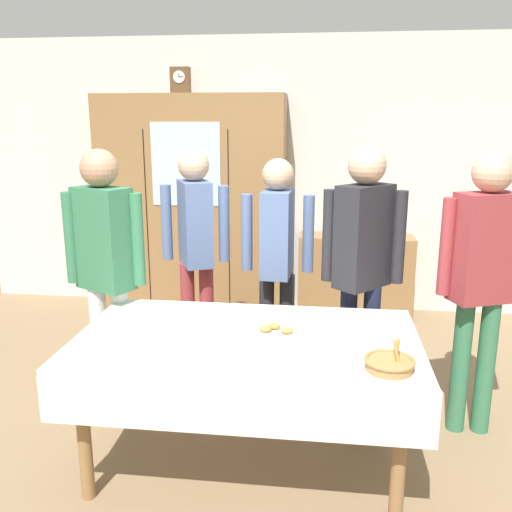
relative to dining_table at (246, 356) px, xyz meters
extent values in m
plane|color=#846B4C|center=(0.00, 0.24, -0.68)|extent=(12.00, 12.00, 0.00)
cube|color=silver|center=(0.00, 2.89, 0.67)|extent=(6.40, 0.10, 2.70)
cylinder|color=olive|center=(-0.78, -0.36, -0.31)|extent=(0.07, 0.07, 0.75)
cylinder|color=olive|center=(0.78, -0.36, -0.31)|extent=(0.07, 0.07, 0.75)
cylinder|color=olive|center=(-0.78, 0.43, -0.31)|extent=(0.07, 0.07, 0.75)
cylinder|color=olive|center=(0.78, 0.43, -0.31)|extent=(0.07, 0.07, 0.75)
cube|color=white|center=(0.00, 0.04, 0.08)|extent=(1.85, 1.07, 0.03)
cube|color=white|center=(0.00, -0.50, -0.05)|extent=(1.85, 0.01, 0.24)
cube|color=olive|center=(-0.90, 2.59, 0.39)|extent=(1.82, 0.45, 2.15)
cube|color=silver|center=(-0.90, 2.36, 0.82)|extent=(0.66, 0.01, 0.77)
cube|color=black|center=(-1.30, 2.36, 0.28)|extent=(0.01, 0.01, 1.72)
cube|color=black|center=(-0.50, 2.36, 0.28)|extent=(0.01, 0.01, 1.72)
cube|color=brown|center=(-0.98, 2.59, 1.58)|extent=(0.18, 0.10, 0.24)
cylinder|color=white|center=(-0.98, 2.54, 1.61)|extent=(0.11, 0.01, 0.11)
cube|color=black|center=(-0.98, 2.53, 1.63)|extent=(0.00, 0.00, 0.04)
cube|color=black|center=(-0.96, 2.53, 1.61)|extent=(0.05, 0.00, 0.00)
cube|color=olive|center=(0.72, 2.64, -0.28)|extent=(1.11, 0.35, 0.80)
cube|color=#99332D|center=(0.72, 2.64, 0.14)|extent=(0.16, 0.20, 0.04)
cube|color=#664C7A|center=(0.72, 2.64, 0.17)|extent=(0.15, 0.22, 0.04)
cube|color=#B29333|center=(0.72, 2.64, 0.21)|extent=(0.12, 0.17, 0.03)
cylinder|color=white|center=(-0.60, 0.11, 0.10)|extent=(0.13, 0.13, 0.01)
cylinder|color=white|center=(-0.60, 0.11, 0.13)|extent=(0.08, 0.08, 0.05)
torus|color=white|center=(-0.57, 0.11, 0.13)|extent=(0.04, 0.01, 0.04)
cylinder|color=#47230F|center=(-0.60, 0.11, 0.15)|extent=(0.06, 0.06, 0.01)
cylinder|color=white|center=(0.42, -0.26, 0.10)|extent=(0.13, 0.13, 0.01)
cylinder|color=white|center=(0.42, -0.26, 0.13)|extent=(0.08, 0.08, 0.05)
torus|color=white|center=(0.45, -0.26, 0.13)|extent=(0.04, 0.01, 0.04)
cylinder|color=#47230F|center=(0.42, -0.26, 0.15)|extent=(0.06, 0.06, 0.01)
cylinder|color=white|center=(0.51, 0.35, 0.10)|extent=(0.13, 0.13, 0.01)
cylinder|color=white|center=(0.51, 0.35, 0.13)|extent=(0.08, 0.08, 0.05)
torus|color=white|center=(0.55, 0.35, 0.13)|extent=(0.04, 0.01, 0.04)
cylinder|color=white|center=(-0.68, 0.34, 0.10)|extent=(0.13, 0.13, 0.01)
cylinder|color=white|center=(-0.68, 0.34, 0.13)|extent=(0.08, 0.08, 0.05)
torus|color=white|center=(-0.64, 0.34, 0.13)|extent=(0.04, 0.01, 0.04)
cylinder|color=#47230F|center=(-0.68, 0.34, 0.15)|extent=(0.06, 0.06, 0.01)
cylinder|color=white|center=(-0.70, -0.13, 0.10)|extent=(0.13, 0.13, 0.01)
cylinder|color=white|center=(-0.70, -0.13, 0.13)|extent=(0.08, 0.08, 0.05)
torus|color=white|center=(-0.67, -0.13, 0.13)|extent=(0.04, 0.01, 0.04)
cylinder|color=#47230F|center=(-0.70, -0.13, 0.15)|extent=(0.06, 0.06, 0.01)
cylinder|color=silver|center=(-0.26, -0.17, 0.10)|extent=(0.13, 0.13, 0.01)
cylinder|color=silver|center=(-0.26, -0.17, 0.13)|extent=(0.08, 0.08, 0.05)
torus|color=silver|center=(-0.22, -0.17, 0.13)|extent=(0.04, 0.01, 0.04)
cylinder|color=#9E7542|center=(0.72, -0.29, 0.12)|extent=(0.22, 0.22, 0.05)
torus|color=#9E7542|center=(0.72, -0.29, 0.15)|extent=(0.24, 0.24, 0.02)
cylinder|color=tan|center=(0.75, -0.31, 0.20)|extent=(0.04, 0.02, 0.12)
cylinder|color=tan|center=(0.75, -0.29, 0.20)|extent=(0.03, 0.02, 0.12)
cylinder|color=tan|center=(0.75, -0.28, 0.20)|extent=(0.04, 0.03, 0.12)
cylinder|color=white|center=(0.15, 0.07, 0.10)|extent=(0.28, 0.28, 0.01)
ellipsoid|color=#BC7F3D|center=(0.21, 0.07, 0.13)|extent=(0.07, 0.05, 0.04)
ellipsoid|color=#BC7F3D|center=(0.14, 0.13, 0.13)|extent=(0.07, 0.05, 0.04)
ellipsoid|color=#BC7F3D|center=(0.09, 0.08, 0.13)|extent=(0.07, 0.05, 0.04)
cube|color=silver|center=(-0.50, -0.27, 0.10)|extent=(0.10, 0.01, 0.00)
ellipsoid|color=silver|center=(-0.44, -0.27, 0.10)|extent=(0.03, 0.02, 0.01)
cube|color=silver|center=(0.60, 0.10, 0.10)|extent=(0.10, 0.01, 0.00)
ellipsoid|color=silver|center=(0.65, 0.10, 0.10)|extent=(0.03, 0.02, 0.01)
cube|color=silver|center=(0.18, -0.24, 0.10)|extent=(0.10, 0.01, 0.00)
ellipsoid|color=silver|center=(0.24, -0.24, 0.10)|extent=(0.03, 0.02, 0.01)
cylinder|color=#191E38|center=(0.57, 0.74, -0.25)|extent=(0.11, 0.11, 0.87)
cylinder|color=#191E38|center=(0.72, 0.74, -0.25)|extent=(0.11, 0.11, 0.87)
cube|color=#232328|center=(0.65, 0.74, 0.52)|extent=(0.39, 0.40, 0.65)
sphere|color=tan|center=(0.65, 0.74, 0.96)|extent=(0.24, 0.24, 0.24)
cylinder|color=#232328|center=(0.43, 0.74, 0.52)|extent=(0.08, 0.08, 0.59)
cylinder|color=#232328|center=(0.87, 0.74, 0.52)|extent=(0.08, 0.08, 0.59)
cylinder|color=silver|center=(-1.05, 0.53, -0.25)|extent=(0.11, 0.11, 0.87)
cylinder|color=silver|center=(-0.90, 0.53, -0.25)|extent=(0.11, 0.11, 0.87)
cube|color=#33704C|center=(-0.98, 0.53, 0.51)|extent=(0.41, 0.34, 0.65)
sphere|color=tan|center=(-0.98, 0.53, 0.95)|extent=(0.23, 0.23, 0.23)
cylinder|color=#33704C|center=(-1.20, 0.53, 0.51)|extent=(0.08, 0.08, 0.58)
cylinder|color=#33704C|center=(-0.76, 0.53, 0.51)|extent=(0.08, 0.08, 0.58)
cylinder|color=#933338|center=(-0.64, 1.26, -0.26)|extent=(0.11, 0.11, 0.84)
cylinder|color=#933338|center=(-0.49, 1.26, -0.26)|extent=(0.11, 0.11, 0.84)
cube|color=slate|center=(-0.56, 1.26, 0.48)|extent=(0.33, 0.41, 0.63)
sphere|color=tan|center=(-0.56, 1.26, 0.91)|extent=(0.23, 0.23, 0.23)
cylinder|color=slate|center=(-0.78, 1.26, 0.48)|extent=(0.08, 0.08, 0.57)
cylinder|color=slate|center=(-0.34, 1.26, 0.48)|extent=(0.08, 0.08, 0.57)
cylinder|color=#232328|center=(-0.01, 1.12, -0.27)|extent=(0.11, 0.11, 0.82)
cylinder|color=#232328|center=(0.14, 1.12, -0.27)|extent=(0.11, 0.11, 0.82)
cube|color=slate|center=(0.07, 1.12, 0.44)|extent=(0.22, 0.37, 0.62)
sphere|color=tan|center=(0.07, 1.12, 0.86)|extent=(0.22, 0.22, 0.22)
cylinder|color=slate|center=(-0.15, 1.12, 0.44)|extent=(0.08, 0.08, 0.55)
cylinder|color=slate|center=(0.29, 1.12, 0.44)|extent=(0.08, 0.08, 0.55)
cylinder|color=#33704C|center=(1.27, 0.56, -0.25)|extent=(0.11, 0.11, 0.86)
cylinder|color=#33704C|center=(1.42, 0.56, -0.25)|extent=(0.11, 0.11, 0.86)
cube|color=#933338|center=(1.34, 0.56, 0.51)|extent=(0.41, 0.32, 0.65)
sphere|color=tan|center=(1.34, 0.56, 0.95)|extent=(0.23, 0.23, 0.23)
cylinder|color=#933338|center=(1.12, 0.56, 0.51)|extent=(0.08, 0.08, 0.58)
camera|label=1|loc=(0.40, -2.76, 1.25)|focal=39.08mm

